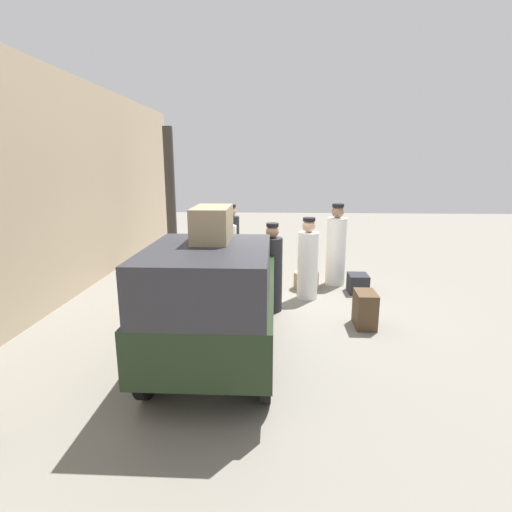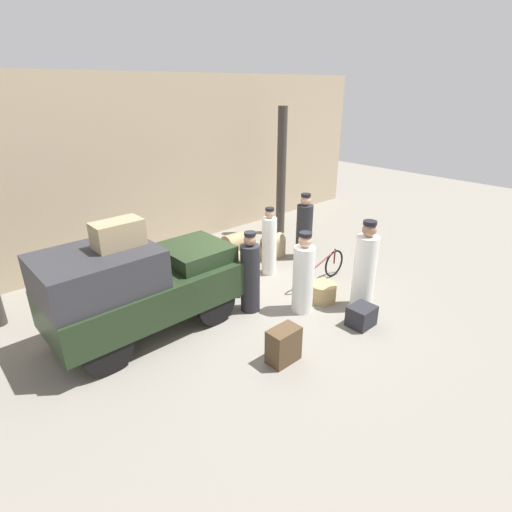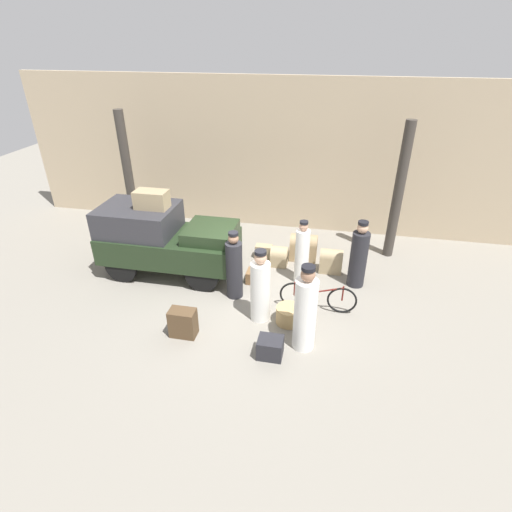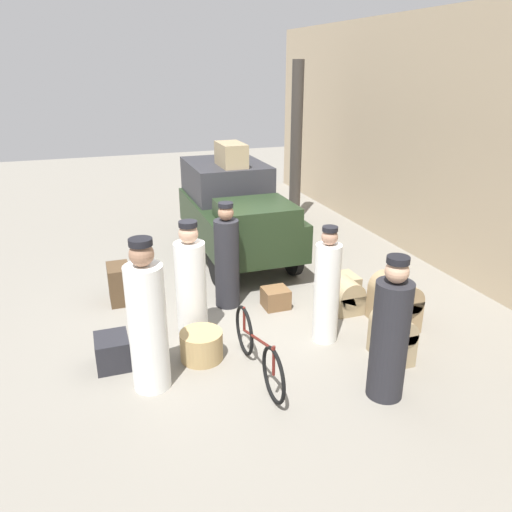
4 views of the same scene
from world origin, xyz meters
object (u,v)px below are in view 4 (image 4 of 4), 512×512
(porter_with_bicycle, at_px, (227,260))
(trunk_large_brown, at_px, (348,285))
(trunk_on_truck_roof, at_px, (231,155))
(porter_lifting_near_truck, at_px, (191,286))
(conductor_in_dark_uniform, at_px, (390,335))
(suitcase_small_leather, at_px, (392,336))
(trunk_umber_medium, at_px, (112,351))
(suitcase_black_upright, at_px, (346,296))
(porter_carrying_trunk, at_px, (148,323))
(wicker_basket, at_px, (202,345))
(truck, at_px, (235,209))
(bicycle, at_px, (258,350))
(trunk_barrel_dark, at_px, (394,302))
(porter_standing_middle, at_px, (327,290))
(suitcase_tan_flat, at_px, (276,298))
(trunk_wicker_pale, at_px, (120,284))

(porter_with_bicycle, height_order, trunk_large_brown, porter_with_bicycle)
(porter_with_bicycle, height_order, trunk_on_truck_roof, trunk_on_truck_roof)
(porter_lifting_near_truck, bearing_deg, conductor_in_dark_uniform, 40.90)
(suitcase_small_leather, relative_size, trunk_umber_medium, 1.33)
(trunk_umber_medium, relative_size, suitcase_black_upright, 0.91)
(porter_carrying_trunk, distance_m, suitcase_black_upright, 3.30)
(wicker_basket, distance_m, suitcase_black_upright, 2.48)
(wicker_basket, bearing_deg, truck, 156.19)
(bicycle, relative_size, trunk_on_truck_roof, 2.17)
(wicker_basket, distance_m, porter_lifting_near_truck, 0.85)
(trunk_barrel_dark, relative_size, trunk_on_truck_roof, 0.93)
(conductor_in_dark_uniform, relative_size, porter_standing_middle, 1.04)
(wicker_basket, xyz_separation_m, porter_with_bicycle, (-1.38, 0.75, 0.57))
(porter_standing_middle, bearing_deg, trunk_umber_medium, -96.03)
(porter_lifting_near_truck, distance_m, trunk_large_brown, 2.77)
(wicker_basket, bearing_deg, porter_with_bicycle, 151.47)
(porter_lifting_near_truck, bearing_deg, wicker_basket, -2.51)
(bicycle, distance_m, suitcase_small_leather, 1.76)
(porter_with_bicycle, bearing_deg, truck, 159.64)
(truck, bearing_deg, porter_carrying_trunk, -30.11)
(conductor_in_dark_uniform, xyz_separation_m, porter_lifting_near_truck, (-2.06, -1.79, -0.02))
(truck, height_order, suitcase_tan_flat, truck)
(porter_lifting_near_truck, bearing_deg, trunk_barrel_dark, 76.77)
(trunk_on_truck_roof, bearing_deg, porter_standing_middle, 3.46)
(porter_carrying_trunk, relative_size, trunk_wicker_pale, 3.04)
(porter_standing_middle, bearing_deg, conductor_in_dark_uniform, 3.97)
(porter_standing_middle, bearing_deg, porter_lifting_near_truck, -112.83)
(trunk_wicker_pale, height_order, trunk_large_brown, trunk_wicker_pale)
(wicker_basket, xyz_separation_m, trunk_barrel_dark, (0.03, 2.86, 0.18))
(suitcase_black_upright, relative_size, trunk_on_truck_roof, 0.67)
(porter_lifting_near_truck, bearing_deg, porter_carrying_trunk, -35.40)
(trunk_wicker_pale, xyz_separation_m, trunk_on_truck_roof, (-1.52, 2.34, 1.68))
(trunk_large_brown, bearing_deg, trunk_wicker_pale, -106.10)
(conductor_in_dark_uniform, distance_m, trunk_umber_medium, 3.39)
(porter_carrying_trunk, height_order, suitcase_tan_flat, porter_carrying_trunk)
(bicycle, distance_m, trunk_umber_medium, 1.85)
(porter_lifting_near_truck, bearing_deg, truck, 151.98)
(wicker_basket, xyz_separation_m, suitcase_small_leather, (0.80, 2.32, 0.14))
(trunk_large_brown, bearing_deg, conductor_in_dark_uniform, -19.83)
(trunk_wicker_pale, distance_m, trunk_large_brown, 3.70)
(trunk_barrel_dark, bearing_deg, suitcase_black_upright, -143.59)
(porter_lifting_near_truck, bearing_deg, porter_with_bicycle, 136.03)
(porter_lifting_near_truck, height_order, trunk_on_truck_roof, trunk_on_truck_roof)
(porter_lifting_near_truck, bearing_deg, suitcase_black_upright, 88.50)
(porter_carrying_trunk, bearing_deg, suitcase_black_upright, 106.98)
(porter_carrying_trunk, bearing_deg, porter_with_bicycle, 140.69)
(truck, bearing_deg, trunk_on_truck_roof, -180.00)
(porter_lifting_near_truck, relative_size, trunk_barrel_dark, 2.28)
(porter_carrying_trunk, height_order, suitcase_small_leather, porter_carrying_trunk)
(bicycle, xyz_separation_m, conductor_in_dark_uniform, (0.86, 1.25, 0.44))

